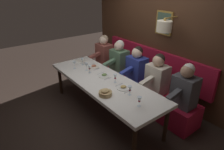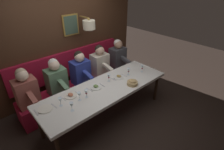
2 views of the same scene
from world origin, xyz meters
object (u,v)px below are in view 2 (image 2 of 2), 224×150
(wine_glass_3, at_px, (129,70))
(wine_glass_5, at_px, (142,67))
(wine_glass_6, at_px, (72,105))
(diner_nearest, at_px, (118,55))
(dining_table, at_px, (106,90))
(diner_far, at_px, (56,78))
(wine_glass_2, at_px, (79,95))
(wine_glass_0, at_px, (60,100))
(diner_middle, at_px, (80,69))
(diner_near, at_px, (100,62))
(wine_glass_1, at_px, (86,92))
(bread_bowl, at_px, (132,83))
(diner_farthest, at_px, (26,89))
(wine_glass_4, at_px, (109,76))

(wine_glass_3, bearing_deg, wine_glass_5, -108.27)
(wine_glass_3, bearing_deg, wine_glass_6, 97.39)
(diner_nearest, height_order, wine_glass_6, diner_nearest)
(dining_table, relative_size, wine_glass_6, 16.66)
(diner_far, height_order, wine_glass_2, diner_far)
(wine_glass_0, bearing_deg, diner_middle, -48.90)
(diner_near, xyz_separation_m, wine_glass_2, (-0.88, 1.17, 0.04))
(wine_glass_2, distance_m, wine_glass_3, 1.30)
(diner_nearest, relative_size, diner_near, 1.00)
(wine_glass_6, bearing_deg, wine_glass_0, 17.61)
(wine_glass_1, height_order, bread_bowl, wine_glass_1)
(dining_table, height_order, diner_farthest, diner_farthest)
(diner_nearest, relative_size, wine_glass_2, 4.82)
(dining_table, distance_m, diner_middle, 0.89)
(dining_table, height_order, wine_glass_0, wine_glass_0)
(wine_glass_4, bearing_deg, wine_glass_5, -103.46)
(diner_nearest, relative_size, wine_glass_4, 4.82)
(dining_table, distance_m, wine_glass_5, 1.05)
(wine_glass_0, relative_size, wine_glass_5, 1.00)
(dining_table, bearing_deg, wine_glass_1, 91.34)
(diner_near, height_order, wine_glass_1, diner_near)
(wine_glass_5, bearing_deg, wine_glass_0, 85.67)
(wine_glass_4, xyz_separation_m, wine_glass_6, (-0.29, 1.05, 0.00))
(diner_nearest, distance_m, wine_glass_2, 1.98)
(wine_glass_0, relative_size, wine_glass_3, 1.00)
(wine_glass_0, xyz_separation_m, wine_glass_4, (0.05, -1.12, -0.00))
(wine_glass_0, height_order, wine_glass_6, same)
(diner_middle, bearing_deg, diner_farthest, 90.00)
(wine_glass_3, bearing_deg, diner_middle, 40.25)
(diner_farthest, bearing_deg, wine_glass_0, -159.72)
(diner_far, xyz_separation_m, wine_glass_5, (-0.95, -1.64, 0.04))
(wine_glass_5, bearing_deg, wine_glass_4, 76.54)
(diner_nearest, bearing_deg, wine_glass_3, 150.39)
(dining_table, distance_m, wine_glass_2, 0.63)
(diner_farthest, xyz_separation_m, wine_glass_0, (-0.80, -0.29, 0.04))
(wine_glass_1, bearing_deg, wine_glass_6, 110.63)
(diner_far, height_order, diner_farthest, same)
(diner_farthest, distance_m, wine_glass_2, 1.07)
(diner_nearest, bearing_deg, wine_glass_0, 110.84)
(diner_middle, height_order, diner_farthest, same)
(wine_glass_1, xyz_separation_m, bread_bowl, (-0.27, -0.93, -0.07))
(wine_glass_1, bearing_deg, diner_farthest, 40.15)
(wine_glass_3, height_order, wine_glass_4, same)
(diner_near, height_order, wine_glass_0, diner_near)
(dining_table, xyz_separation_m, bread_bowl, (-0.28, -0.47, 0.11))
(diner_nearest, distance_m, wine_glass_1, 1.87)
(dining_table, distance_m, diner_farthest, 1.51)
(wine_glass_0, distance_m, wine_glass_5, 1.96)
(diner_far, distance_m, wine_glass_2, 0.88)
(wine_glass_1, relative_size, wine_glass_4, 1.00)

